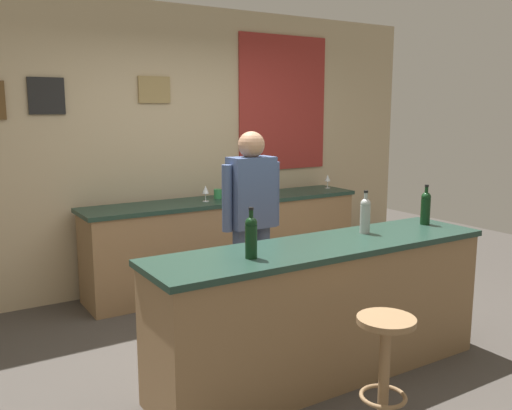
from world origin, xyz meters
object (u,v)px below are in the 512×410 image
object	(u,v)px
bar_stool	(385,356)
wine_bottle_a	(251,236)
wine_glass_a	(205,190)
bartender	(251,218)
wine_bottle_b	(365,214)
wine_glass_c	(328,178)
wine_bottle_c	(426,207)
wine_glass_b	(241,186)
coffee_mug	(218,194)

from	to	relation	value
bar_stool	wine_bottle_a	world-z (taller)	wine_bottle_a
bar_stool	wine_glass_a	distance (m)	2.80
bar_stool	bartender	bearing A→B (deg)	84.69
bar_stool	wine_bottle_b	world-z (taller)	wine_bottle_b
wine_bottle_a	wine_glass_c	distance (m)	3.17
wine_bottle_b	wine_glass_c	xyz separation A→B (m)	(1.30, 2.00, -0.05)
wine_bottle_c	wine_glass_a	world-z (taller)	wine_bottle_c
wine_glass_b	bar_stool	bearing A→B (deg)	-104.48
wine_bottle_a	wine_bottle_b	size ratio (longest dim) A/B	1.00
wine_bottle_a	wine_bottle_b	xyz separation A→B (m)	(1.03, 0.14, 0.00)
bartender	wine_bottle_b	bearing A→B (deg)	-62.69
bar_stool	wine_glass_b	xyz separation A→B (m)	(0.72, 2.78, 0.55)
wine_glass_c	coffee_mug	bearing A→B (deg)	179.58
wine_bottle_b	wine_glass_b	xyz separation A→B (m)	(0.13, 1.97, -0.05)
wine_glass_b	wine_glass_c	distance (m)	1.16
wine_bottle_c	wine_glass_b	bearing A→B (deg)	103.13
bar_stool	wine_bottle_a	bearing A→B (deg)	123.69
bartender	wine_glass_c	distance (m)	2.09
wine_bottle_a	wine_glass_c	bearing A→B (deg)	42.64
bar_stool	wine_bottle_a	distance (m)	1.00
bar_stool	wine_glass_b	bearing A→B (deg)	75.52
bar_stool	wine_bottle_b	distance (m)	1.16
wine_bottle_c	wine_glass_a	bearing A→B (deg)	114.66
wine_bottle_b	wine_glass_b	world-z (taller)	wine_bottle_b
wine_glass_b	coffee_mug	bearing A→B (deg)	169.64
wine_bottle_c	wine_bottle_b	bearing A→B (deg)	178.04
bartender	wine_bottle_a	bearing A→B (deg)	-121.55
bar_stool	wine_glass_a	xyz separation A→B (m)	(0.29, 2.73, 0.55)
wine_bottle_a	wine_glass_a	distance (m)	2.19
wine_bottle_b	bar_stool	bearing A→B (deg)	-125.78
wine_glass_c	coffee_mug	world-z (taller)	wine_glass_c
wine_bottle_a	wine_glass_a	world-z (taller)	wine_bottle_a
wine_bottle_a	wine_bottle_c	world-z (taller)	same
bar_stool	wine_bottle_c	world-z (taller)	wine_bottle_c
wine_bottle_c	wine_glass_b	distance (m)	2.04
wine_glass_a	coffee_mug	size ratio (longest dim) A/B	1.24
wine_glass_b	wine_glass_c	xyz separation A→B (m)	(1.16, 0.03, 0.00)
bartender	coffee_mug	distance (m)	1.22
wine_glass_a	wine_bottle_a	bearing A→B (deg)	-109.73
wine_glass_c	wine_glass_a	bearing A→B (deg)	-176.93
bartender	wine_glass_c	world-z (taller)	bartender
wine_bottle_c	wine_glass_c	bearing A→B (deg)	70.93
wine_bottle_a	wine_bottle_c	bearing A→B (deg)	4.24
bar_stool	wine_bottle_b	bearing A→B (deg)	54.22
bartender	wine_bottle_b	size ratio (longest dim) A/B	5.29
wine_glass_b	wine_glass_c	size ratio (longest dim) A/B	1.00
wine_bottle_c	coffee_mug	bearing A→B (deg)	109.04
wine_bottle_c	wine_glass_b	size ratio (longest dim) A/B	1.97
wine_bottle_c	coffee_mug	size ratio (longest dim) A/B	2.45
wine_bottle_c	wine_glass_c	size ratio (longest dim) A/B	1.97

